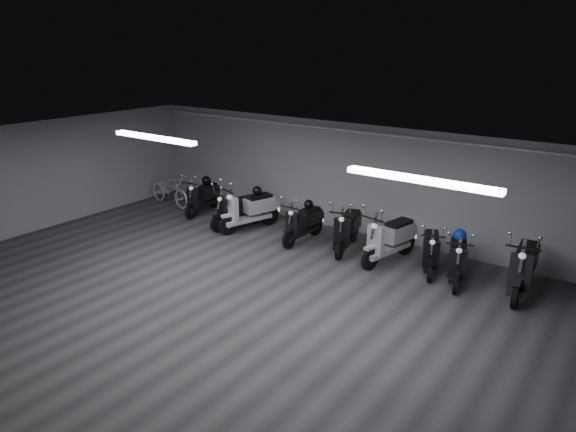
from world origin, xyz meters
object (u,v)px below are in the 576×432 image
Objects in this scene: scooter_8 at (458,253)px; scooter_3 at (303,217)px; bicycle at (169,187)px; helmet_1 at (257,191)px; scooter_9 at (525,259)px; scooter_6 at (390,232)px; scooter_0 at (202,192)px; helmet_3 at (460,235)px; scooter_7 at (431,244)px; scooter_5 at (347,223)px; helmet_2 at (309,204)px; scooter_2 at (249,203)px; helmet_0 at (206,180)px; scooter_1 at (237,204)px.

scooter_3 is at bearing 162.16° from scooter_8.
bicycle is at bearing 179.65° from scooter_3.
helmet_1 is (3.42, 0.00, 0.45)m from bicycle.
scooter_6 is at bearing 177.28° from scooter_9.
scooter_0 reaches higher than helmet_3.
helmet_3 is at bearing -16.51° from scooter_7.
scooter_5 reaches higher than helmet_3.
helmet_2 is at bearing 157.38° from scooter_7.
helmet_2 is (-3.81, 0.23, 0.26)m from scooter_8.
scooter_3 is 1.03× the size of scooter_7.
scooter_3 is at bearing -11.92° from scooter_0.
scooter_2 reaches higher than bicycle.
scooter_0 is 2.07m from helmet_1.
helmet_0 is at bearing 156.95° from scooter_7.
helmet_0 is 7.36m from helmet_3.
scooter_9 is at bearing 0.76° from helmet_1.
helmet_3 is (5.36, 0.37, 0.21)m from scooter_2.
scooter_7 is at bearing -0.89° from helmet_2.
helmet_3 is (3.74, 0.24, 0.30)m from scooter_3.
helmet_0 is at bearing -176.33° from scooter_2.
bicycle is 4.98m from helmet_2.
scooter_5 is 7.37× the size of helmet_1.
scooter_2 reaches higher than helmet_0.
scooter_2 is 0.40m from helmet_1.
scooter_6 is at bearing 162.60° from scooter_7.
scooter_8 is 0.87× the size of scooter_9.
scooter_7 is 6.70× the size of helmet_1.
scooter_3 reaches higher than helmet_2.
scooter_1 is (1.60, -0.32, 0.01)m from scooter_0.
scooter_1 is 6.31× the size of helmet_3.
scooter_8 is 6.96× the size of helmet_1.
scooter_5 is 2.61m from helmet_3.
scooter_1 reaches higher than helmet_0.
scooter_2 is 8.26× the size of helmet_2.
scooter_0 is 3.59m from helmet_2.
scooter_7 is at bearing -9.50° from scooter_0.
scooter_6 is at bearing -17.07° from scooter_5.
scooter_2 is (0.36, 0.08, 0.08)m from scooter_1.
scooter_2 is at bearing -167.21° from helmet_2.
bicycle is (-4.96, 0.12, -0.07)m from scooter_3.
helmet_3 is at bearing -9.15° from scooter_0.
scooter_9 is 7.43× the size of helmet_0.
scooter_8 is 7.33× the size of helmet_2.
scooter_5 reaches higher than helmet_2.
scooter_3 is 0.88× the size of scooter_6.
scooter_8 is (0.63, -0.18, 0.02)m from scooter_7.
bicycle is at bearing 158.73° from scooter_7.
scooter_5 is (3.12, 0.38, 0.03)m from scooter_1.
scooter_0 is 0.86× the size of scooter_9.
helmet_0 is 2.09m from helmet_1.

